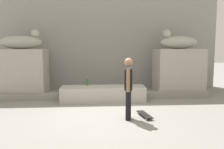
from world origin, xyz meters
name	(u,v)px	position (x,y,z in m)	size (l,w,h in m)	color
ground_plane	(105,116)	(0.00, 0.00, 0.00)	(40.00, 40.00, 0.00)	gray
facade_wall	(101,21)	(0.00, 4.52, 3.12)	(10.61, 0.60, 6.23)	gray
pedestal_left	(22,73)	(-3.14, 2.97, 0.93)	(1.88, 1.29, 1.86)	#A39E93
pedestal_right	(178,71)	(3.14, 2.97, 0.93)	(1.88, 1.29, 1.86)	#A39E93
statue_reclining_left	(22,42)	(-3.11, 2.97, 2.14)	(1.69, 0.93, 0.78)	#ACAC9E
statue_reclining_right	(178,42)	(3.11, 2.96, 2.14)	(1.66, 0.78, 0.78)	#ACAC9E
ledge_block	(103,94)	(0.00, 1.81, 0.27)	(2.99, 0.83, 0.54)	#A39E93
skater	(129,86)	(0.61, -0.37, 0.92)	(0.26, 0.53, 1.67)	black
skateboard	(144,115)	(1.10, -0.18, 0.06)	(0.34, 0.82, 0.08)	black
bottle_red	(131,82)	(1.06, 2.05, 0.65)	(0.07, 0.07, 0.26)	red
bottle_green	(87,82)	(-0.56, 2.10, 0.66)	(0.07, 0.07, 0.30)	#1E722D
stair_step	(103,95)	(0.00, 2.30, 0.11)	(8.16, 0.50, 0.23)	gray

